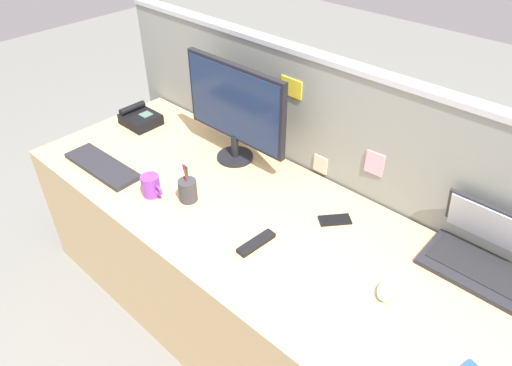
% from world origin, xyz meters
% --- Properties ---
extents(ground_plane, '(10.00, 10.00, 0.00)m').
position_xyz_m(ground_plane, '(0.00, 0.00, 0.00)').
color(ground_plane, slate).
extents(desk, '(2.26, 0.83, 0.71)m').
position_xyz_m(desk, '(0.00, 0.00, 0.36)').
color(desk, tan).
rests_on(desk, ground_plane).
extents(cubicle_divider, '(2.51, 0.07, 1.26)m').
position_xyz_m(cubicle_divider, '(0.00, 0.45, 0.64)').
color(cubicle_divider, gray).
rests_on(cubicle_divider, ground_plane).
extents(desktop_monitor, '(0.58, 0.18, 0.48)m').
position_xyz_m(desktop_monitor, '(-0.32, 0.26, 0.99)').
color(desktop_monitor, black).
rests_on(desktop_monitor, desk).
extents(laptop, '(0.37, 0.26, 0.25)m').
position_xyz_m(laptop, '(0.84, 0.36, 0.77)').
color(laptop, '#232328').
rests_on(laptop, desk).
extents(desk_phone, '(0.19, 0.17, 0.09)m').
position_xyz_m(desk_phone, '(-0.95, 0.14, 0.74)').
color(desk_phone, black).
rests_on(desk_phone, desk).
extents(keyboard_main, '(0.44, 0.15, 0.02)m').
position_xyz_m(keyboard_main, '(-0.73, -0.24, 0.72)').
color(keyboard_main, '#232328').
rests_on(keyboard_main, desk).
extents(computer_mouse_right_hand, '(0.08, 0.11, 0.03)m').
position_xyz_m(computer_mouse_right_hand, '(0.65, 0.00, 0.73)').
color(computer_mouse_right_hand, silver).
rests_on(computer_mouse_right_hand, desk).
extents(pen_cup, '(0.08, 0.08, 0.18)m').
position_xyz_m(pen_cup, '(-0.24, -0.12, 0.76)').
color(pen_cup, '#333338').
rests_on(pen_cup, desk).
extents(cell_phone_black_slab, '(0.13, 0.14, 0.01)m').
position_xyz_m(cell_phone_black_slab, '(0.31, 0.20, 0.71)').
color(cell_phone_black_slab, black).
rests_on(cell_phone_black_slab, desk).
extents(cell_phone_white_slab, '(0.09, 0.14, 0.01)m').
position_xyz_m(cell_phone_white_slab, '(0.53, -0.13, 0.71)').
color(cell_phone_white_slab, silver).
rests_on(cell_phone_white_slab, desk).
extents(tv_remote, '(0.06, 0.17, 0.02)m').
position_xyz_m(tv_remote, '(0.16, -0.13, 0.72)').
color(tv_remote, black).
rests_on(tv_remote, desk).
extents(coffee_mug, '(0.12, 0.08, 0.10)m').
position_xyz_m(coffee_mug, '(-0.39, -0.20, 0.76)').
color(coffee_mug, purple).
rests_on(coffee_mug, desk).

